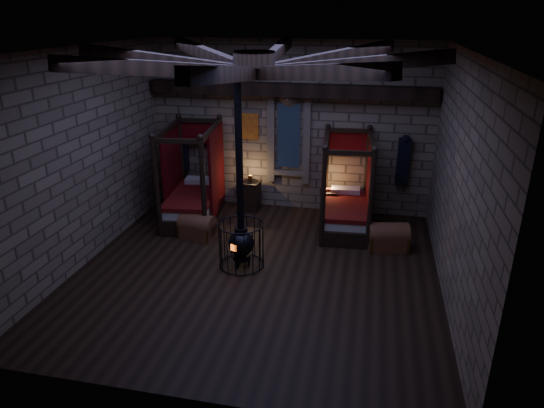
% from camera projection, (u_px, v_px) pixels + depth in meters
% --- Properties ---
extents(room, '(7.02, 7.02, 4.29)m').
position_uv_depth(room, '(256.00, 77.00, 8.29)').
color(room, black).
rests_on(room, ground).
extents(bed_left, '(1.40, 2.31, 2.29)m').
position_uv_depth(bed_left, '(194.00, 196.00, 11.88)').
color(bed_left, black).
rests_on(bed_left, ground).
extents(bed_right, '(1.25, 2.16, 2.18)m').
position_uv_depth(bed_right, '(345.00, 206.00, 11.33)').
color(bed_right, black).
rests_on(bed_right, ground).
extents(trunk_left, '(0.85, 0.61, 0.57)m').
position_uv_depth(trunk_left, '(197.00, 227.00, 10.93)').
color(trunk_left, brown).
rests_on(trunk_left, ground).
extents(trunk_right, '(0.93, 0.69, 0.62)m').
position_uv_depth(trunk_right, '(388.00, 238.00, 10.38)').
color(trunk_right, brown).
rests_on(trunk_right, ground).
extents(nightstand_left, '(0.51, 0.49, 0.94)m').
position_uv_depth(nightstand_left, '(251.00, 195.00, 12.40)').
color(nightstand_left, black).
rests_on(nightstand_left, ground).
extents(nightstand_right, '(0.48, 0.46, 0.75)m').
position_uv_depth(nightstand_right, '(328.00, 204.00, 11.99)').
color(nightstand_right, black).
rests_on(nightstand_right, ground).
extents(stove, '(0.91, 0.91, 4.05)m').
position_uv_depth(stove, '(241.00, 240.00, 9.58)').
color(stove, black).
rests_on(stove, ground).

